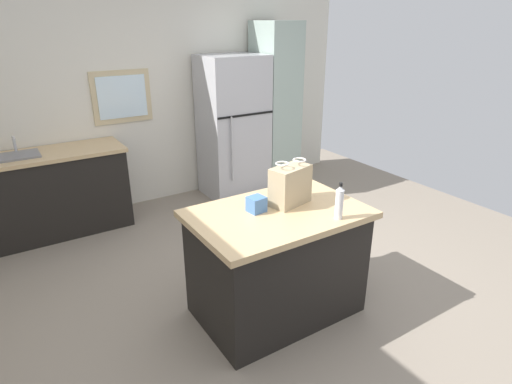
{
  "coord_description": "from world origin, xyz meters",
  "views": [
    {
      "loc": [
        -1.85,
        -2.44,
        2.2
      ],
      "look_at": [
        -0.18,
        0.17,
        0.93
      ],
      "focal_mm": 29.88,
      "sensor_mm": 36.0,
      "label": 1
    }
  ],
  "objects_px": {
    "refrigerator": "(233,127)",
    "bottle": "(339,202)",
    "kitchen_island": "(277,262)",
    "tall_cabinet": "(275,107)",
    "small_box": "(256,204)",
    "shopping_bag": "(290,185)"
  },
  "relations": [
    {
      "from": "shopping_bag",
      "to": "bottle",
      "type": "distance_m",
      "value": 0.42
    },
    {
      "from": "kitchen_island",
      "to": "shopping_bag",
      "type": "bearing_deg",
      "value": 22.71
    },
    {
      "from": "tall_cabinet",
      "to": "shopping_bag",
      "type": "distance_m",
      "value": 2.77
    },
    {
      "from": "tall_cabinet",
      "to": "small_box",
      "type": "bearing_deg",
      "value": -127.63
    },
    {
      "from": "refrigerator",
      "to": "bottle",
      "type": "xyz_separation_m",
      "value": [
        -0.7,
        -2.73,
        0.11
      ]
    },
    {
      "from": "refrigerator",
      "to": "small_box",
      "type": "relative_size",
      "value": 15.11
    },
    {
      "from": "small_box",
      "to": "bottle",
      "type": "height_order",
      "value": "bottle"
    },
    {
      "from": "kitchen_island",
      "to": "bottle",
      "type": "height_order",
      "value": "bottle"
    },
    {
      "from": "kitchen_island",
      "to": "bottle",
      "type": "xyz_separation_m",
      "value": [
        0.29,
        -0.33,
        0.56
      ]
    },
    {
      "from": "kitchen_island",
      "to": "tall_cabinet",
      "type": "distance_m",
      "value": 2.98
    },
    {
      "from": "bottle",
      "to": "small_box",
      "type": "bearing_deg",
      "value": 135.55
    },
    {
      "from": "shopping_bag",
      "to": "tall_cabinet",
      "type": "bearing_deg",
      "value": 57.39
    },
    {
      "from": "tall_cabinet",
      "to": "shopping_bag",
      "type": "relative_size",
      "value": 6.23
    },
    {
      "from": "tall_cabinet",
      "to": "shopping_bag",
      "type": "bearing_deg",
      "value": -122.61
    },
    {
      "from": "kitchen_island",
      "to": "tall_cabinet",
      "type": "xyz_separation_m",
      "value": [
        1.65,
        2.4,
        0.64
      ]
    },
    {
      "from": "kitchen_island",
      "to": "refrigerator",
      "type": "relative_size",
      "value": 0.72
    },
    {
      "from": "kitchen_island",
      "to": "small_box",
      "type": "height_order",
      "value": "small_box"
    },
    {
      "from": "tall_cabinet",
      "to": "bottle",
      "type": "distance_m",
      "value": 3.05
    },
    {
      "from": "refrigerator",
      "to": "bottle",
      "type": "height_order",
      "value": "refrigerator"
    },
    {
      "from": "refrigerator",
      "to": "small_box",
      "type": "bearing_deg",
      "value": -116.01
    },
    {
      "from": "refrigerator",
      "to": "bottle",
      "type": "distance_m",
      "value": 2.82
    },
    {
      "from": "kitchen_island",
      "to": "refrigerator",
      "type": "distance_m",
      "value": 2.64
    }
  ]
}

